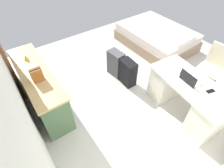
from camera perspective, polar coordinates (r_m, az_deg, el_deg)
ground_plane at (r=3.92m, az=8.90°, el=-0.46°), size 5.41×5.41×0.00m
wall_back at (r=2.30m, az=-31.41°, el=2.08°), size 4.05×0.10×2.86m
desk at (r=3.40m, az=22.57°, el=-3.87°), size 1.50×0.80×0.72m
office_chair at (r=4.09m, az=28.92°, el=3.64°), size 0.52×0.52×0.94m
credenza at (r=3.52m, az=-21.74°, el=-1.16°), size 1.80×0.48×0.80m
bed at (r=5.12m, az=13.97°, el=14.22°), size 1.94×1.45×0.58m
suitcase_black at (r=3.76m, az=5.02°, el=3.61°), size 0.37×0.24×0.57m
suitcase_spare_grey at (r=3.97m, az=1.20°, el=6.56°), size 0.38×0.26×0.58m
laptop at (r=3.13m, az=23.41°, el=1.21°), size 0.33×0.25×0.21m
computer_mouse at (r=3.29m, az=20.58°, el=3.77°), size 0.07×0.11×0.03m
cell_phone_near_laptop at (r=3.15m, az=28.79°, el=-1.99°), size 0.10×0.15×0.01m
book_row at (r=3.00m, az=-22.82°, el=2.80°), size 0.15×0.17×0.24m
figurine_small at (r=3.54m, az=-25.69°, el=7.62°), size 0.08×0.08×0.11m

